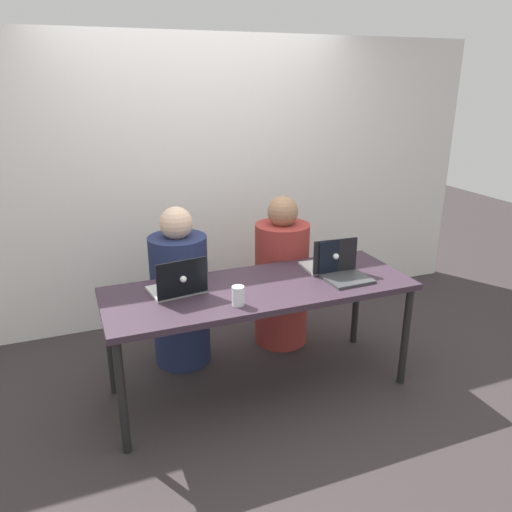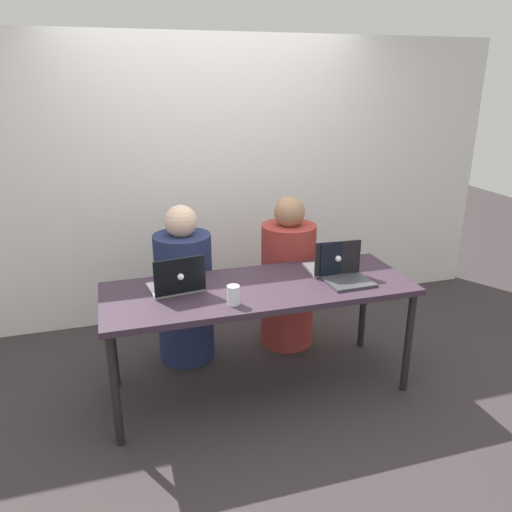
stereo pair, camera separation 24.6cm
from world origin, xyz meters
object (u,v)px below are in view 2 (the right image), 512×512
object	(u,v)px
person_on_left	(185,293)
person_on_right	(288,280)
water_glass_left	(233,296)
laptop_front_right	(346,273)
laptop_back_right	(332,265)
laptop_back_left	(177,283)

from	to	relation	value
person_on_left	person_on_right	world-z (taller)	person_on_right
person_on_left	water_glass_left	size ratio (longest dim) A/B	10.11
laptop_front_right	water_glass_left	xyz separation A→B (m)	(-0.79, -0.14, -0.00)
person_on_left	laptop_back_right	xyz separation A→B (m)	(0.95, -0.46, 0.28)
person_on_left	laptop_front_right	distance (m)	1.19
laptop_back_left	laptop_front_right	world-z (taller)	laptop_back_left
laptop_front_right	water_glass_left	world-z (taller)	laptop_front_right
person_on_right	laptop_front_right	size ratio (longest dim) A/B	4.00
laptop_back_right	laptop_back_left	size ratio (longest dim) A/B	0.93
person_on_right	laptop_back_left	bearing A→B (deg)	14.24
laptop_front_right	water_glass_left	distance (m)	0.81
person_on_left	laptop_back_left	bearing A→B (deg)	68.14
person_on_right	water_glass_left	xyz separation A→B (m)	(-0.63, -0.77, 0.28)
laptop_back_left	water_glass_left	distance (m)	0.41
laptop_front_right	person_on_left	bearing A→B (deg)	145.03
laptop_back_left	water_glass_left	xyz separation A→B (m)	(0.29, -0.29, -0.00)
person_on_left	laptop_back_left	xyz separation A→B (m)	(-0.11, -0.48, 0.28)
laptop_back_right	person_on_right	bearing A→B (deg)	-69.40
person_on_left	water_glass_left	bearing A→B (deg)	94.21
laptop_front_right	laptop_back_left	bearing A→B (deg)	170.01
person_on_left	laptop_back_left	world-z (taller)	person_on_left
person_on_left	laptop_back_left	distance (m)	0.57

